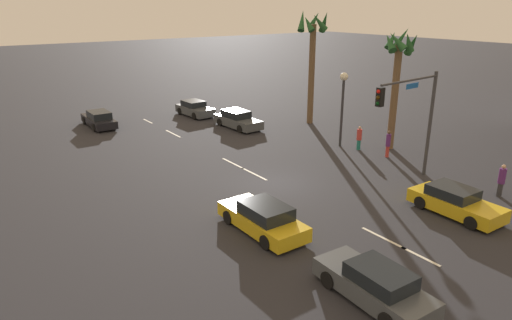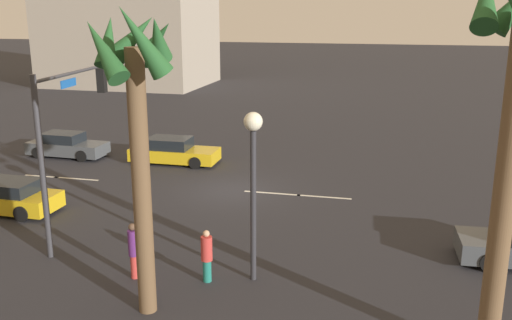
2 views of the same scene
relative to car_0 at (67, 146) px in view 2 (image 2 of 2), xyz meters
The scene contains 13 objects.
ground_plane 11.38m from the car_0, 160.35° to the left, with size 220.00×220.00×0.00m, color #28282D.
lane_stripe_2 15.44m from the car_0, 165.66° to the left, with size 2.43×0.14×0.01m, color silver.
lane_stripe_3 13.17m from the car_0, 163.12° to the left, with size 2.58×0.14×0.01m, color silver.
lane_stripe_4 4.76m from the car_0, 125.87° to the left, with size 2.38×0.14×0.01m, color silver.
lane_stripe_5 3.97m from the car_0, 102.79° to the left, with size 1.85×0.14×0.01m, color silver.
car_0 is the anchor object (origin of this frame).
car_2 6.36m from the car_0, behind, with size 4.70×1.96×1.38m.
car_3 8.93m from the car_0, 105.79° to the left, with size 4.44×2.00×1.33m.
traffic_signal 12.69m from the car_0, 122.31° to the left, with size 0.68×5.48×6.14m.
streetlamp 18.61m from the car_0, 138.38° to the left, with size 0.56×0.56×5.26m.
pedestrian_1 17.69m from the car_0, 134.37° to the left, with size 0.41×0.41×1.67m.
pedestrian_2 16.43m from the car_0, 127.96° to the left, with size 0.43×0.43×1.81m.
palm_tree_1 19.30m from the car_0, 127.51° to the left, with size 2.56×2.60×8.34m.
Camera 2 is at (-6.75, 24.00, 8.17)m, focal length 39.92 mm.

